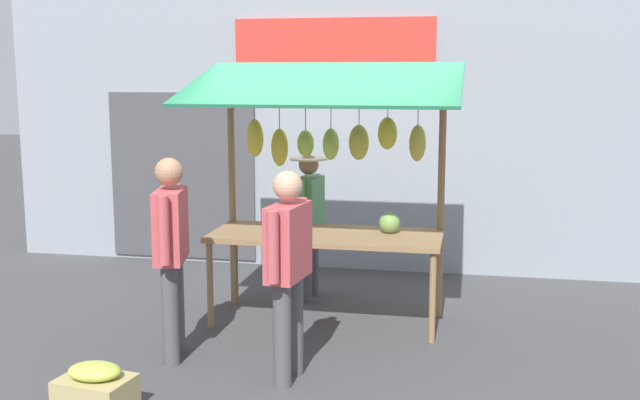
{
  "coord_description": "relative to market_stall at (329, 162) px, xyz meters",
  "views": [
    {
      "loc": [
        -1.36,
        7.1,
        2.4
      ],
      "look_at": [
        0.0,
        0.3,
        1.25
      ],
      "focal_mm": 43.41,
      "sensor_mm": 36.0,
      "label": 1
    }
  ],
  "objects": [
    {
      "name": "ground_plane",
      "position": [
        0.01,
        0.07,
        -1.56
      ],
      "size": [
        40.0,
        40.0,
        0.0
      ],
      "primitive_type": "plane",
      "color": "#424244"
    },
    {
      "name": "street_backdrop",
      "position": [
        0.06,
        -2.13,
        0.14
      ],
      "size": [
        9.0,
        0.3,
        3.4
      ],
      "color": "#8C939E",
      "rests_on": "ground"
    },
    {
      "name": "market_stall",
      "position": [
        0.0,
        0.0,
        0.0
      ],
      "size": [
        2.5,
        1.46,
        2.5
      ],
      "color": "olive",
      "rests_on": "ground"
    },
    {
      "name": "vendor_with_sunhat",
      "position": [
        0.34,
        -0.68,
        -0.66
      ],
      "size": [
        0.4,
        0.67,
        1.55
      ],
      "rotation": [
        0.0,
        0.0,
        1.48
      ],
      "color": "#4C4C51",
      "rests_on": "ground"
    },
    {
      "name": "shopper_in_grey_tee",
      "position": [
        1.09,
        1.27,
        -0.56
      ],
      "size": [
        0.33,
        0.71,
        1.71
      ],
      "rotation": [
        0.0,
        0.0,
        -1.35
      ],
      "color": "#4C4C51",
      "rests_on": "ground"
    },
    {
      "name": "shopper_in_striped_shirt",
      "position": [
        0.03,
        1.54,
        -0.59
      ],
      "size": [
        0.28,
        0.7,
        1.66
      ],
      "rotation": [
        0.0,
        0.0,
        -1.7
      ],
      "color": "#4C4C51",
      "rests_on": "ground"
    },
    {
      "name": "produce_crate_near",
      "position": [
        1.24,
        2.38,
        -1.39
      ],
      "size": [
        0.56,
        0.45,
        0.37
      ],
      "color": "tan",
      "rests_on": "ground"
    }
  ]
}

